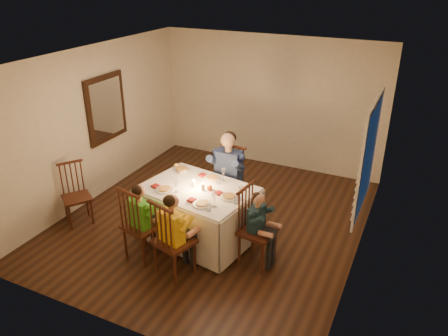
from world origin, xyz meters
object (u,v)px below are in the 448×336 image
at_px(chair_extra, 81,222).
at_px(child_yellow, 176,272).
at_px(chair_end, 257,261).
at_px(chair_near_left, 145,256).
at_px(serving_bowl, 182,170).
at_px(child_green, 145,256).
at_px(child_teal, 257,261).
at_px(chair_near_right, 176,272).
at_px(chair_adult, 228,212).
at_px(dining_table, 198,203).
at_px(adult, 228,212).

relative_size(chair_extra, child_yellow, 0.84).
bearing_deg(chair_end, chair_near_left, 118.15).
xyz_separation_m(chair_end, serving_bowl, (-1.50, 0.57, 0.86)).
bearing_deg(child_green, child_teal, -145.40).
bearing_deg(chair_near_right, chair_near_left, 4.05).
bearing_deg(chair_near_left, serving_bowl, -75.14).
xyz_separation_m(chair_extra, serving_bowl, (1.43, 0.84, 0.86)).
bearing_deg(chair_adult, serving_bowl, -137.97).
relative_size(dining_table, chair_end, 1.55).
bearing_deg(chair_extra, serving_bowl, -24.45).
xyz_separation_m(chair_near_left, chair_end, (1.47, 0.57, 0.00)).
height_order(chair_near_right, child_green, child_green).
bearing_deg(child_yellow, adult, -72.54).
bearing_deg(adult, dining_table, -93.56).
bearing_deg(child_green, chair_near_left, -0.00).
distance_m(chair_near_right, serving_bowl, 1.65).
xyz_separation_m(chair_extra, adult, (2.00, 1.31, 0.00)).
bearing_deg(chair_end, child_green, 118.15).
distance_m(chair_near_right, child_yellow, 0.00).
bearing_deg(chair_near_right, chair_end, -126.09).
xyz_separation_m(chair_adult, chair_end, (0.94, -1.04, 0.00)).
xyz_separation_m(adult, child_green, (-0.54, -1.62, 0.00)).
relative_size(adult, child_yellow, 1.18).
height_order(chair_adult, chair_extra, chair_adult).
xyz_separation_m(child_yellow, serving_bowl, (-0.61, 1.26, 0.86)).
bearing_deg(child_yellow, child_green, 4.05).
distance_m(child_green, child_teal, 1.58).
bearing_deg(chair_end, chair_adult, 48.89).
bearing_deg(serving_bowl, chair_near_right, -64.20).
relative_size(dining_table, chair_adult, 1.55).
bearing_deg(dining_table, child_teal, -0.95).
distance_m(chair_extra, child_yellow, 2.09).
bearing_deg(chair_end, chair_extra, 102.20).
distance_m(chair_near_left, child_yellow, 0.59).
bearing_deg(chair_near_left, child_yellow, -178.56).
bearing_deg(adult, child_teal, -45.96).
distance_m(child_teal, serving_bowl, 1.82).
distance_m(chair_end, adult, 1.40).
bearing_deg(child_green, chair_near_right, -178.56).
height_order(dining_table, serving_bowl, serving_bowl).
bearing_deg(child_yellow, chair_end, -126.09).
bearing_deg(child_green, chair_end, -145.40).
relative_size(chair_near_right, serving_bowl, 5.07).
height_order(chair_adult, adult, adult).
relative_size(dining_table, child_teal, 1.63).
height_order(chair_near_left, chair_end, same).
height_order(chair_extra, serving_bowl, serving_bowl).
height_order(dining_table, chair_end, dining_table).
relative_size(dining_table, child_yellow, 1.47).
xyz_separation_m(chair_extra, child_green, (1.46, -0.30, 0.00)).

